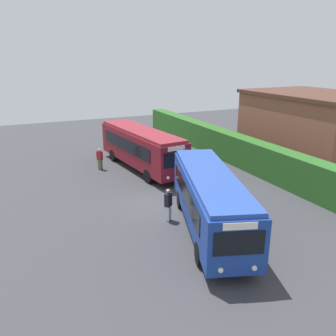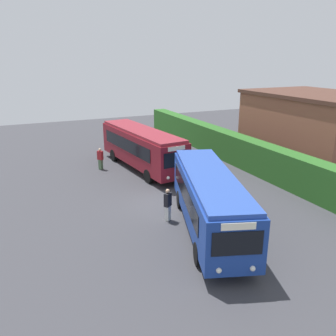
{
  "view_description": "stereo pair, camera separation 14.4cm",
  "coord_description": "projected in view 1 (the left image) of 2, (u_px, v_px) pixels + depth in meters",
  "views": [
    {
      "loc": [
        18.08,
        -7.93,
        8.62
      ],
      "look_at": [
        -1.56,
        1.15,
        1.72
      ],
      "focal_mm": 37.53,
      "sensor_mm": 36.0,
      "label": 1
    },
    {
      "loc": [
        18.14,
        -7.8,
        8.62
      ],
      "look_at": [
        -1.56,
        1.15,
        1.72
      ],
      "focal_mm": 37.53,
      "sensor_mm": 36.0,
      "label": 2
    }
  ],
  "objects": [
    {
      "name": "ground_plane",
      "position": [
        162.0,
        204.0,
        21.43
      ],
      "size": [
        64.0,
        64.0,
        0.0
      ],
      "primitive_type": "plane",
      "color": "#38383D"
    },
    {
      "name": "bus_maroon",
      "position": [
        141.0,
        146.0,
        27.64
      ],
      "size": [
        10.64,
        3.52,
        3.2
      ],
      "rotation": [
        0.0,
        0.0,
        0.11
      ],
      "color": "maroon",
      "rests_on": "ground_plane"
    },
    {
      "name": "bus_blue",
      "position": [
        210.0,
        198.0,
        17.71
      ],
      "size": [
        10.02,
        5.41,
        3.08
      ],
      "rotation": [
        0.0,
        0.0,
        -0.33
      ],
      "color": "navy",
      "rests_on": "ground_plane"
    },
    {
      "name": "person_left",
      "position": [
        100.0,
        158.0,
        27.77
      ],
      "size": [
        0.51,
        0.47,
        1.72
      ],
      "rotation": [
        0.0,
        0.0,
        2.2
      ],
      "color": "#4C6B47",
      "rests_on": "ground_plane"
    },
    {
      "name": "person_center",
      "position": [
        172.0,
        157.0,
        28.28
      ],
      "size": [
        0.41,
        0.26,
        1.7
      ],
      "rotation": [
        0.0,
        0.0,
        4.71
      ],
      "color": "black",
      "rests_on": "ground_plane"
    },
    {
      "name": "person_right",
      "position": [
        168.0,
        204.0,
        19.03
      ],
      "size": [
        0.47,
        0.51,
        1.84
      ],
      "rotation": [
        0.0,
        0.0,
        0.62
      ],
      "color": "silver",
      "rests_on": "ground_plane"
    },
    {
      "name": "hedge_row",
      "position": [
        281.0,
        167.0,
        24.74
      ],
      "size": [
        44.0,
        1.38,
        2.4
      ],
      "primitive_type": "cube",
      "color": "#295E21",
      "rests_on": "ground_plane"
    },
    {
      "name": "depot_building",
      "position": [
        314.0,
        126.0,
        30.43
      ],
      "size": [
        11.54,
        8.3,
        5.7
      ],
      "color": "brown",
      "rests_on": "ground_plane"
    }
  ]
}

